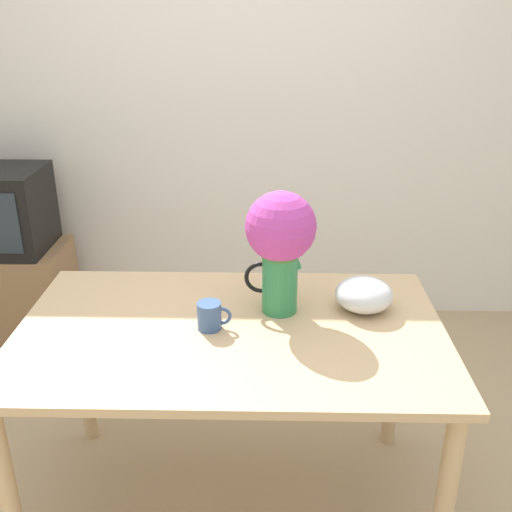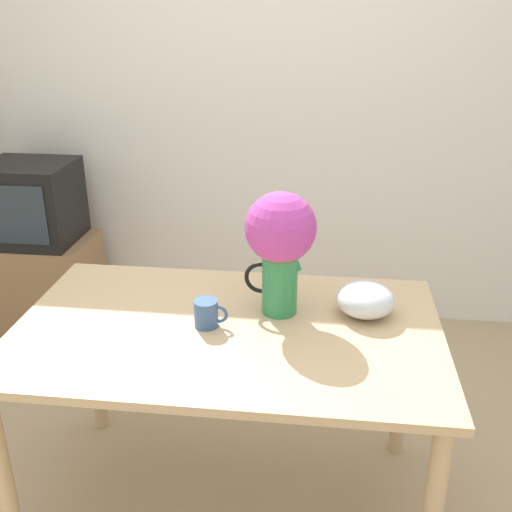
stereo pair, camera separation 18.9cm
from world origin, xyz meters
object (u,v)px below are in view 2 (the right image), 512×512
object	(u,v)px
coffee_mug	(207,314)
tv_set	(31,202)
flower_vase	(280,239)
white_bowl	(365,299)

from	to	relation	value
coffee_mug	tv_set	size ratio (longest dim) A/B	0.24
tv_set	flower_vase	bearing A→B (deg)	-37.08
white_bowl	flower_vase	bearing A→B (deg)	-177.04
coffee_mug	white_bowl	size ratio (longest dim) A/B	0.57
flower_vase	white_bowl	size ratio (longest dim) A/B	2.14
flower_vase	coffee_mug	bearing A→B (deg)	-150.39
coffee_mug	tv_set	world-z (taller)	tv_set
tv_set	white_bowl	bearing A→B (deg)	-31.78
coffee_mug	white_bowl	bearing A→B (deg)	15.52
coffee_mug	white_bowl	distance (m)	0.56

